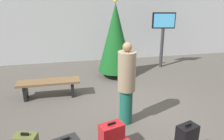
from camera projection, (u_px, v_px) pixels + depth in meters
ground_plane at (134, 111)px, 5.53m from camera, size 16.00×16.00×0.00m
back_wall at (103, 19)px, 9.09m from camera, size 16.00×0.20×3.35m
holiday_tree at (115, 38)px, 7.31m from camera, size 1.14×1.14×2.54m
flight_info_kiosk at (163, 30)px, 8.22m from camera, size 0.83×0.24×2.04m
waiting_bench at (49, 85)px, 6.11m from camera, size 1.65×0.44×0.48m
traveller_0 at (126, 83)px, 4.74m from camera, size 0.53×0.53×1.82m
suitcase_5 at (112, 137)px, 4.11m from camera, size 0.48×0.36×0.57m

